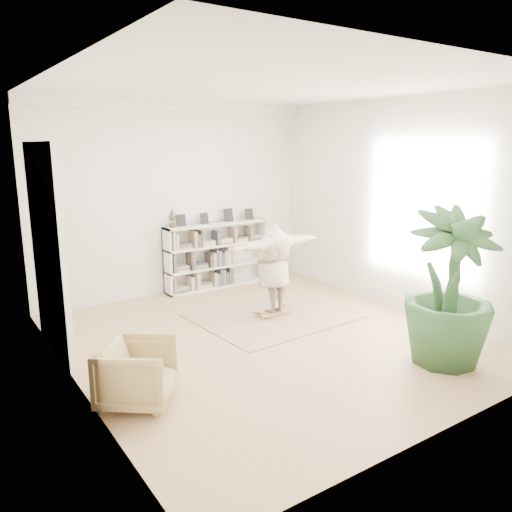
{
  "coord_description": "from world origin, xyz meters",
  "views": [
    {
      "loc": [
        -4.06,
        -5.69,
        2.83
      ],
      "look_at": [
        0.06,
        0.4,
        1.17
      ],
      "focal_mm": 35.0,
      "sensor_mm": 36.0,
      "label": 1
    }
  ],
  "objects": [
    {
      "name": "armchair",
      "position": [
        -2.3,
        -0.75,
        0.36
      ],
      "size": [
        1.08,
        1.08,
        0.71
      ],
      "primitive_type": "imported",
      "rotation": [
        0.0,
        0.0,
        0.93
      ],
      "color": "tan",
      "rests_on": "floor"
    },
    {
      "name": "bookshelf",
      "position": [
        0.74,
        2.82,
        0.64
      ],
      "size": [
        2.2,
        0.35,
        1.64
      ],
      "color": "silver",
      "rests_on": "floor"
    },
    {
      "name": "rug",
      "position": [
        0.64,
        0.74,
        0.01
      ],
      "size": [
        2.61,
        2.15,
        0.02
      ],
      "primitive_type": "cube",
      "rotation": [
        0.0,
        0.0,
        0.06
      ],
      "color": "tan",
      "rests_on": "floor"
    },
    {
      "name": "rocker_board",
      "position": [
        0.64,
        0.74,
        0.06
      ],
      "size": [
        0.48,
        0.31,
        0.1
      ],
      "rotation": [
        0.0,
        0.0,
        0.06
      ],
      "color": "brown",
      "rests_on": "rug"
    },
    {
      "name": "houseplant",
      "position": [
        1.44,
        -1.99,
        1.03
      ],
      "size": [
        1.51,
        1.51,
        2.05
      ],
      "primitive_type": "imported",
      "rotation": [
        0.0,
        0.0,
        -0.41
      ],
      "color": "#284E27",
      "rests_on": "floor"
    },
    {
      "name": "room_shell",
      "position": [
        0.0,
        2.94,
        3.51
      ],
      "size": [
        6.0,
        6.0,
        6.0
      ],
      "color": "silver",
      "rests_on": "floor"
    },
    {
      "name": "floor",
      "position": [
        0.0,
        0.0,
        0.0
      ],
      "size": [
        6.0,
        6.0,
        0.0
      ],
      "primitive_type": "plane",
      "color": "#A58455",
      "rests_on": "ground"
    },
    {
      "name": "doors",
      "position": [
        -2.7,
        1.3,
        1.4
      ],
      "size": [
        0.09,
        1.78,
        2.92
      ],
      "color": "white",
      "rests_on": "floor"
    },
    {
      "name": "person",
      "position": [
        0.64,
        0.74,
        0.87
      ],
      "size": [
        1.87,
        0.61,
        1.5
      ],
      "primitive_type": "imported",
      "rotation": [
        0.0,
        0.0,
        3.2
      ],
      "color": "#C0A590",
      "rests_on": "rocker_board"
    }
  ]
}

